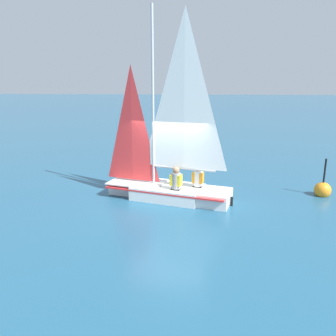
{
  "coord_description": "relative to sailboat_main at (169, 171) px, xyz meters",
  "views": [
    {
      "loc": [
        -10.13,
        -1.32,
        3.6
      ],
      "look_at": [
        0.0,
        0.0,
        1.02
      ],
      "focal_mm": 35.0,
      "sensor_mm": 36.0,
      "label": 1
    }
  ],
  "objects": [
    {
      "name": "sailor_crew",
      "position": [
        0.04,
        -0.95,
        -0.3
      ],
      "size": [
        0.36,
        0.39,
        1.16
      ],
      "rotation": [
        0.0,
        0.0,
        1.34
      ],
      "color": "black",
      "rests_on": "ground_plane"
    },
    {
      "name": "buoy_marker",
      "position": [
        0.92,
        -5.1,
        -0.73
      ],
      "size": [
        0.55,
        0.55,
        1.36
      ],
      "color": "orange",
      "rests_on": "ground_plane"
    },
    {
      "name": "sailboat_main",
      "position": [
        0.0,
        0.0,
        0.0
      ],
      "size": [
        2.2,
        4.2,
        5.93
      ],
      "rotation": [
        0.0,
        0.0,
        1.34
      ],
      "color": "white",
      "rests_on": "ground_plane"
    },
    {
      "name": "ground_plane",
      "position": [
        0.0,
        0.02,
        -0.93
      ],
      "size": [
        260.0,
        260.0,
        0.0
      ],
      "primitive_type": "plane",
      "color": "#235675"
    },
    {
      "name": "sailor_helm",
      "position": [
        -0.34,
        -0.28,
        -0.31
      ],
      "size": [
        0.36,
        0.39,
        1.16
      ],
      "rotation": [
        0.0,
        0.0,
        1.34
      ],
      "color": "black",
      "rests_on": "ground_plane"
    }
  ]
}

